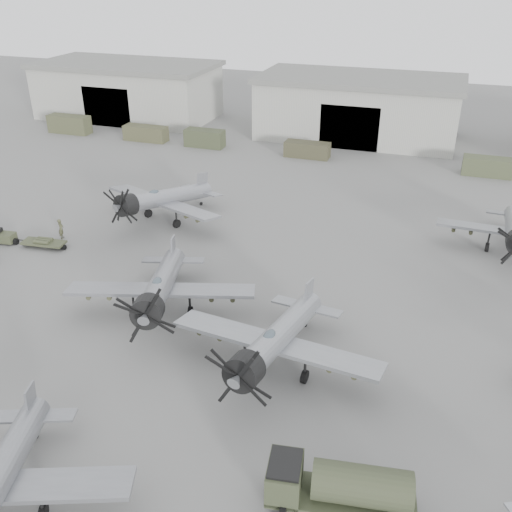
{
  "coord_description": "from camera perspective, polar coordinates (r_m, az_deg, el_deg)",
  "views": [
    {
      "loc": [
        12.68,
        -21.84,
        23.59
      ],
      "look_at": [
        -0.25,
        16.27,
        2.5
      ],
      "focal_mm": 40.0,
      "sensor_mm": 36.0,
      "label": 1
    }
  ],
  "objects": [
    {
      "name": "ground",
      "position": [
        34.56,
        -8.63,
        -15.79
      ],
      "size": [
        220.0,
        220.0,
        0.0
      ],
      "primitive_type": "plane",
      "color": "slate",
      "rests_on": "ground"
    },
    {
      "name": "hangar_left",
      "position": [
        99.8,
        -12.68,
        15.92
      ],
      "size": [
        29.0,
        14.8,
        8.7
      ],
      "color": "#A5A49A",
      "rests_on": "ground"
    },
    {
      "name": "hangar_center",
      "position": [
        86.91,
        10.21,
        14.46
      ],
      "size": [
        29.0,
        14.8,
        8.7
      ],
      "color": "#A5A49A",
      "rests_on": "ground"
    },
    {
      "name": "support_truck_0",
      "position": [
        92.68,
        -18.15,
        12.42
      ],
      "size": [
        6.48,
        2.2,
        2.64
      ],
      "primitive_type": "cube",
      "color": "#42452D",
      "rests_on": "ground"
    },
    {
      "name": "support_truck_1",
      "position": [
        85.84,
        -10.97,
        11.96
      ],
      "size": [
        6.4,
        2.2,
        2.15
      ],
      "primitive_type": "cube",
      "color": "#43432C",
      "rests_on": "ground"
    },
    {
      "name": "support_truck_2",
      "position": [
        81.76,
        -5.15,
        11.65
      ],
      "size": [
        5.52,
        2.2,
        2.4
      ],
      "primitive_type": "cube",
      "color": "#383E29",
      "rests_on": "ground"
    },
    {
      "name": "support_truck_3",
      "position": [
        77.24,
        5.14,
        10.55
      ],
      "size": [
        5.97,
        2.2,
        2.01
      ],
      "primitive_type": "cube",
      "color": "#3B3926",
      "rests_on": "ground"
    },
    {
      "name": "support_truck_5",
      "position": [
        75.47,
        22.13,
        8.29
      ],
      "size": [
        5.83,
        2.2,
        2.23
      ],
      "primitive_type": "cube",
      "color": "#40472E",
      "rests_on": "ground"
    },
    {
      "name": "aircraft_mid_1",
      "position": [
        41.65,
        -9.6,
        -3.19
      ],
      "size": [
        13.79,
        12.42,
        5.52
      ],
      "rotation": [
        0.0,
        0.0,
        0.3
      ],
      "color": "gray",
      "rests_on": "ground"
    },
    {
      "name": "aircraft_mid_2",
      "position": [
        35.68,
        1.77,
        -8.57
      ],
      "size": [
        13.89,
        12.5,
        5.52
      ],
      "rotation": [
        0.0,
        0.0,
        -0.11
      ],
      "color": "gray",
      "rests_on": "ground"
    },
    {
      "name": "aircraft_far_0",
      "position": [
        57.2,
        -9.63,
        5.61
      ],
      "size": [
        13.61,
        12.27,
        5.48
      ],
      "rotation": [
        0.0,
        0.0,
        -0.35
      ],
      "color": "gray",
      "rests_on": "ground"
    },
    {
      "name": "fuel_tanker",
      "position": [
        29.19,
        8.35,
        -21.73
      ],
      "size": [
        7.33,
        3.98,
        2.73
      ],
      "rotation": [
        0.0,
        0.0,
        0.15
      ],
      "color": "#343A26",
      "rests_on": "ground"
    },
    {
      "name": "tug_trailer",
      "position": [
        57.02,
        -22.58,
        1.54
      ],
      "size": [
        7.03,
        2.02,
        1.4
      ],
      "rotation": [
        0.0,
        0.0,
        0.1
      ],
      "color": "#3B402A",
      "rests_on": "ground"
    },
    {
      "name": "ground_crew",
      "position": [
        56.75,
        -18.92,
        2.6
      ],
      "size": [
        0.69,
        0.83,
        1.95
      ],
      "primitive_type": "imported",
      "rotation": [
        0.0,
        0.0,
        1.93
      ],
      "color": "#43442C",
      "rests_on": "ground"
    }
  ]
}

